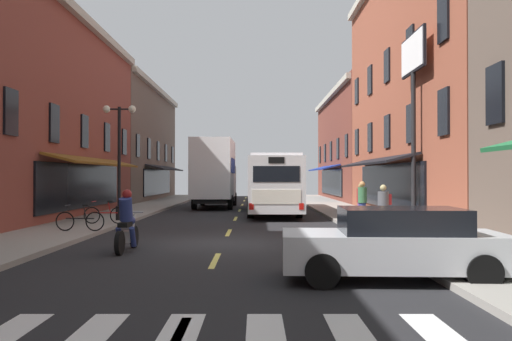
% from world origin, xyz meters
% --- Properties ---
extents(ground_plane, '(34.80, 80.00, 0.10)m').
position_xyz_m(ground_plane, '(0.00, 0.00, -0.05)').
color(ground_plane, black).
extents(lane_centre_dashes, '(0.14, 73.90, 0.01)m').
position_xyz_m(lane_centre_dashes, '(0.00, -0.25, 0.00)').
color(lane_centre_dashes, '#DBCC4C').
rests_on(lane_centre_dashes, ground).
extents(sidewalk_left, '(3.00, 80.00, 0.14)m').
position_xyz_m(sidewalk_left, '(-5.90, 0.00, 0.07)').
color(sidewalk_left, gray).
rests_on(sidewalk_left, ground).
extents(sidewalk_right, '(3.00, 80.00, 0.14)m').
position_xyz_m(sidewalk_right, '(5.90, 0.00, 0.07)').
color(sidewalk_right, gray).
rests_on(sidewalk_right, ground).
extents(billboard_sign, '(0.40, 2.96, 7.38)m').
position_xyz_m(billboard_sign, '(7.05, 4.50, 5.80)').
color(billboard_sign, black).
rests_on(billboard_sign, sidewalk_right).
extents(transit_bus, '(2.69, 12.25, 3.09)m').
position_xyz_m(transit_bus, '(1.90, 13.53, 1.62)').
color(transit_bus, silver).
rests_on(transit_bus, ground).
extents(box_truck, '(2.56, 7.88, 4.30)m').
position_xyz_m(box_truck, '(-1.66, 18.41, 2.20)').
color(box_truck, black).
rests_on(box_truck, ground).
extents(sedan_near, '(1.92, 4.68, 1.49)m').
position_xyz_m(sedan_near, '(-1.89, 29.53, 0.75)').
color(sedan_near, silver).
rests_on(sedan_near, ground).
extents(sedan_mid, '(4.31, 2.15, 1.40)m').
position_xyz_m(sedan_mid, '(3.65, -6.01, 0.71)').
color(sedan_mid, silver).
rests_on(sedan_mid, ground).
extents(motorcycle_rider, '(0.62, 2.07, 1.66)m').
position_xyz_m(motorcycle_rider, '(-2.47, -1.94, 0.71)').
color(motorcycle_rider, black).
rests_on(motorcycle_rider, ground).
extents(bicycle_near, '(1.71, 0.48, 0.91)m').
position_xyz_m(bicycle_near, '(-5.00, 5.11, 0.50)').
color(bicycle_near, black).
rests_on(bicycle_near, sidewalk_left).
extents(bicycle_mid, '(1.71, 0.48, 0.91)m').
position_xyz_m(bicycle_mid, '(-5.05, 2.19, 0.50)').
color(bicycle_mid, black).
rests_on(bicycle_mid, sidewalk_left).
extents(pedestrian_near, '(0.50, 0.50, 1.60)m').
position_xyz_m(pedestrian_near, '(5.21, 1.59, 0.98)').
color(pedestrian_near, '#4C4C51').
rests_on(pedestrian_near, sidewalk_right).
extents(pedestrian_mid, '(0.36, 0.36, 1.68)m').
position_xyz_m(pedestrian_mid, '(5.25, 5.42, 1.00)').
color(pedestrian_mid, navy).
rests_on(pedestrian_mid, sidewalk_right).
extents(pedestrian_rear, '(0.36, 0.36, 1.58)m').
position_xyz_m(pedestrian_rear, '(5.46, 6.83, 0.94)').
color(pedestrian_rear, '#66387F').
rests_on(pedestrian_rear, sidewalk_right).
extents(street_lamp_twin, '(1.42, 0.32, 4.93)m').
position_xyz_m(street_lamp_twin, '(-4.91, 6.96, 2.88)').
color(street_lamp_twin, black).
rests_on(street_lamp_twin, sidewalk_left).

